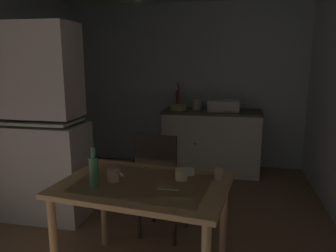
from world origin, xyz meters
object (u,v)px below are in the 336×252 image
Objects in this scene: glass_bottle at (94,171)px; teacup_cream at (113,175)px; hutch_cabinet at (35,130)px; dining_table at (144,196)px; chair_far_side at (160,184)px; sink_basin at (224,105)px; hand_pump at (178,98)px; mixing_bowl_counter at (179,107)px; serving_bowl_wide at (188,172)px.

teacup_cream is at bearing 53.42° from glass_bottle.
hutch_cabinet reaches higher than glass_bottle.
teacup_cream is 0.17m from glass_bottle.
dining_table is 0.64m from chair_far_side.
sink_basin is 0.68m from hand_pump.
hutch_cabinet is at bearing -124.81° from mixing_bowl_counter.
dining_table is 11.91× the size of serving_bowl_wide.
chair_far_side is 0.73m from teacup_cream.
hutch_cabinet is 1.60m from dining_table.
teacup_cream is 0.32× the size of glass_bottle.
teacup_cream is at bearing -176.74° from dining_table.
sink_basin is 1.59× the size of glass_bottle.
mixing_bowl_counter is at bearing 101.10° from serving_bowl_wide.
serving_bowl_wide is (0.28, 0.24, 0.12)m from dining_table.
mixing_bowl_counter reaches higher than dining_table.
serving_bowl_wide is 0.70m from glass_bottle.
sink_basin is 2.64m from dining_table.
mixing_bowl_counter is 2.55m from dining_table.
sink_basin reaches higher than dining_table.
teacup_cream is at bearing -90.40° from hand_pump.
dining_table is 0.40m from glass_bottle.
mixing_bowl_counter is at bearing 88.90° from teacup_cream.
hand_pump is (-0.67, 0.05, 0.09)m from sink_basin.
sink_basin is at bearing 75.77° from chair_far_side.
dining_table is at bearing 23.67° from glass_bottle.
chair_far_side is (-0.02, 0.63, -0.15)m from dining_table.
sink_basin is at bearing 85.25° from serving_bowl_wide.
mixing_bowl_counter is at bearing -175.55° from sink_basin.
sink_basin is (1.84, 1.77, 0.06)m from hutch_cabinet.
chair_far_side is (-0.49, -1.95, -0.46)m from sink_basin.
dining_table is at bearing -86.19° from mixing_bowl_counter.
hand_pump reaches higher than glass_bottle.
mixing_bowl_counter is 0.86× the size of glass_bottle.
sink_basin reaches higher than teacup_cream.
hutch_cabinet is 1.57× the size of dining_table.
mixing_bowl_counter is (1.19, 1.72, 0.02)m from hutch_cabinet.
chair_far_side is at bearing -7.85° from hutch_cabinet.
dining_table is (0.20, -2.62, -0.40)m from hand_pump.
sink_basin is at bearing 43.88° from hutch_cabinet.
glass_bottle is at bearing -106.10° from sink_basin.
hand_pump is at bearing 176.16° from sink_basin.
sink_basin is 2.35m from serving_bowl_wide.
hand_pump is 2.65m from teacup_cream.
hutch_cabinet is at bearing 144.25° from teacup_cream.
teacup_cream reaches higher than serving_bowl_wide.
glass_bottle is (-0.29, -0.76, 0.36)m from chair_far_side.
sink_basin is at bearing 4.45° from mixing_bowl_counter.
hutch_cabinet reaches higher than teacup_cream.
hand_pump is 1.64× the size of mixing_bowl_counter.
hutch_cabinet reaches higher than serving_bowl_wide.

